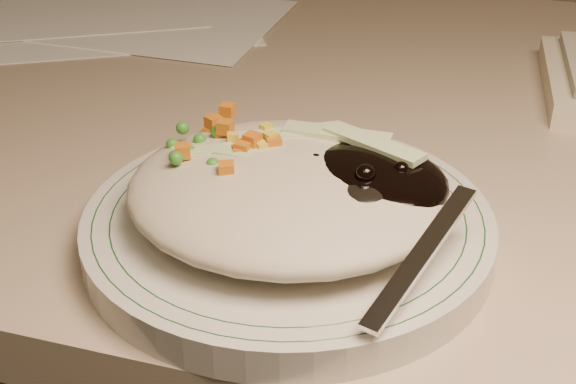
# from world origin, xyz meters

# --- Properties ---
(desk) EXTENTS (1.40, 0.70, 0.74)m
(desk) POSITION_xyz_m (0.00, 1.38, 0.54)
(desk) COLOR tan
(desk) RESTS_ON ground
(plate) EXTENTS (0.25, 0.25, 0.02)m
(plate) POSITION_xyz_m (-0.09, 1.16, 0.75)
(plate) COLOR beige
(plate) RESTS_ON desk
(plate_rim) EXTENTS (0.24, 0.24, 0.00)m
(plate_rim) POSITION_xyz_m (-0.09, 1.16, 0.76)
(plate_rim) COLOR #144723
(plate_rim) RESTS_ON plate
(meal) EXTENTS (0.21, 0.19, 0.05)m
(meal) POSITION_xyz_m (-0.09, 1.15, 0.78)
(meal) COLOR #C1B69C
(meal) RESTS_ON plate
(papers) EXTENTS (0.44, 0.36, 0.00)m
(papers) POSITION_xyz_m (-0.42, 1.52, 0.74)
(papers) COLOR white
(papers) RESTS_ON desk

